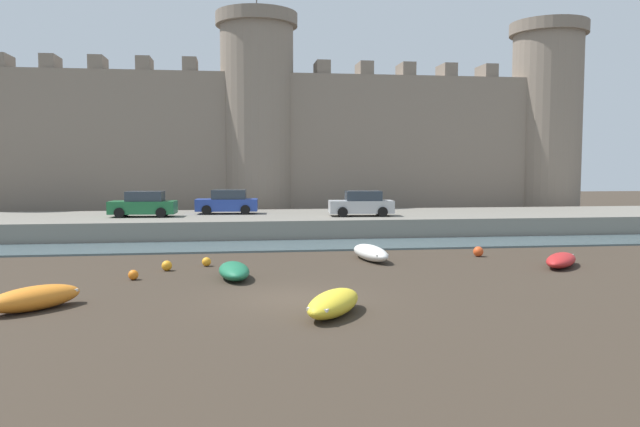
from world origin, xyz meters
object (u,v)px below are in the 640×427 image
Objects in this scene: rowboat_foreground_right at (333,303)px; car_quay_centre_west at (144,205)px; rowboat_midflat_right at (234,270)px; mooring_buoy_near_channel at (167,266)px; rowboat_near_channel_right at (561,260)px; rowboat_foreground_left at (370,252)px; mooring_buoy_mid_mud at (478,252)px; mooring_buoy_near_shore at (206,262)px; mooring_buoy_off_centre at (133,275)px; car_quay_west at (227,202)px; rowboat_foreground_centre at (35,298)px; car_quay_east at (362,204)px.

rowboat_foreground_right is 24.15m from car_quay_centre_west.
rowboat_midflat_right reaches higher than mooring_buoy_near_channel.
rowboat_near_channel_right is 0.76× the size of car_quay_centre_west.
mooring_buoy_mid_mud is at bearing 4.96° from rowboat_foreground_left.
mooring_buoy_near_channel is 1.89m from mooring_buoy_near_shore.
rowboat_near_channel_right reaches higher than mooring_buoy_mid_mud.
rowboat_foreground_left is 9.18× the size of mooring_buoy_off_centre.
car_quay_west is at bearing 81.31° from mooring_buoy_near_channel.
rowboat_foreground_centre is 20.67m from car_quay_centre_west.
rowboat_foreground_left is at bearing 159.32° from rowboat_near_channel_right.
mooring_buoy_near_shore is at bearing 113.18° from rowboat_foreground_right.
rowboat_foreground_right is (9.01, -1.90, -0.01)m from rowboat_foreground_centre.
car_quay_east is at bearing 48.87° from mooring_buoy_near_channel.
rowboat_near_channel_right is 13.52m from rowboat_foreground_right.
mooring_buoy_near_shore is at bearing 31.63° from mooring_buoy_near_channel.
rowboat_foreground_left is at bearing 5.36° from mooring_buoy_near_shore.
rowboat_near_channel_right is at bearing -20.68° from rowboat_foreground_left.
car_quay_east is at bearing 50.37° from mooring_buoy_off_centre.
car_quay_centre_west is at bearing 110.95° from rowboat_foreground_right.
rowboat_foreground_left is 0.86× the size of car_quay_east.
rowboat_midflat_right is at bearing -4.40° from mooring_buoy_off_centre.
car_quay_west reaches higher than mooring_buoy_mid_mud.
car_quay_west reaches higher than rowboat_foreground_left.
mooring_buoy_near_shore is 14.74m from car_quay_west.
car_quay_centre_west is (-1.79, 15.78, 1.78)m from mooring_buoy_off_centre.
mooring_buoy_mid_mud is (11.84, 4.45, -0.09)m from rowboat_midflat_right.
car_quay_west is (0.77, 14.61, 1.78)m from mooring_buoy_near_shore.
rowboat_foreground_right is at bearing -56.50° from mooring_buoy_near_channel.
mooring_buoy_mid_mud is (17.92, 8.97, -0.14)m from rowboat_foreground_centre.
car_quay_west reaches higher than rowboat_foreground_right.
rowboat_foreground_left reaches higher than rowboat_near_channel_right.
car_quay_centre_west is at bearing -161.17° from car_quay_west.
rowboat_near_channel_right is at bearing 2.18° from mooring_buoy_off_centre.
car_quay_east is (10.96, 12.55, 1.76)m from mooring_buoy_near_channel.
rowboat_foreground_centre is at bearing -104.14° from car_quay_west.
mooring_buoy_near_channel reaches higher than mooring_buoy_off_centre.
mooring_buoy_near_shore is 0.10× the size of car_quay_east.
mooring_buoy_near_channel is 0.10× the size of car_quay_centre_west.
mooring_buoy_near_shore is 13.10m from mooring_buoy_mid_mud.
rowboat_foreground_centre is at bearing -145.63° from rowboat_foreground_left.
rowboat_foreground_right is at bearing -146.74° from rowboat_near_channel_right.
mooring_buoy_near_channel is 2.24m from mooring_buoy_off_centre.
rowboat_near_channel_right is 14.28m from rowboat_midflat_right.
mooring_buoy_off_centre is at bearing -118.47° from mooring_buoy_near_channel.
rowboat_near_channel_right is at bearing -66.21° from car_quay_east.
mooring_buoy_off_centre is 0.09× the size of car_quay_west.
rowboat_foreground_right is 8.18× the size of mooring_buoy_off_centre.
rowboat_foreground_left is at bearing -99.39° from car_quay_east.
rowboat_foreground_centre is 0.69× the size of car_quay_centre_west.
mooring_buoy_off_centre is 0.79× the size of mooring_buoy_mid_mud.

